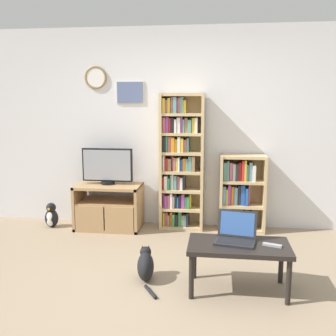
% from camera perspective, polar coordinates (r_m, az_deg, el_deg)
% --- Properties ---
extents(ground_plane, '(18.00, 18.00, 0.00)m').
position_cam_1_polar(ground_plane, '(3.56, -1.26, -18.11)').
color(ground_plane, gray).
extents(wall_back, '(5.85, 0.09, 2.60)m').
position_cam_1_polar(wall_back, '(5.20, 1.99, 5.82)').
color(wall_back, silver).
rests_on(wall_back, ground_plane).
extents(tv_stand, '(0.84, 0.50, 0.58)m').
position_cam_1_polar(tv_stand, '(5.23, -8.58, -5.50)').
color(tv_stand, tan).
rests_on(tv_stand, ground_plane).
extents(television, '(0.66, 0.18, 0.47)m').
position_cam_1_polar(television, '(5.16, -8.78, 0.26)').
color(television, black).
rests_on(television, tv_stand).
extents(bookshelf_tall, '(0.56, 0.28, 1.75)m').
position_cam_1_polar(bookshelf_tall, '(5.08, 1.73, 0.91)').
color(bookshelf_tall, tan).
rests_on(bookshelf_tall, ground_plane).
extents(bookshelf_short, '(0.58, 0.30, 0.98)m').
position_cam_1_polar(bookshelf_short, '(5.14, 10.39, -3.67)').
color(bookshelf_short, tan).
rests_on(bookshelf_short, ground_plane).
extents(coffee_table, '(0.88, 0.48, 0.43)m').
position_cam_1_polar(coffee_table, '(3.55, 10.23, -11.59)').
color(coffee_table, black).
rests_on(coffee_table, ground_plane).
extents(laptop, '(0.39, 0.34, 0.26)m').
position_cam_1_polar(laptop, '(3.58, 9.84, -9.44)').
color(laptop, '#232326').
rests_on(laptop, coffee_table).
extents(remote_near_laptop, '(0.17, 0.09, 0.02)m').
position_cam_1_polar(remote_near_laptop, '(3.54, 14.89, -10.77)').
color(remote_near_laptop, '#99999E').
rests_on(remote_near_laptop, coffee_table).
extents(cat, '(0.27, 0.54, 0.31)m').
position_cam_1_polar(cat, '(3.80, -3.26, -13.91)').
color(cat, black).
rests_on(cat, ground_plane).
extents(penguin_figurine, '(0.18, 0.16, 0.33)m').
position_cam_1_polar(penguin_figurine, '(5.47, -16.58, -6.71)').
color(penguin_figurine, black).
rests_on(penguin_figurine, ground_plane).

